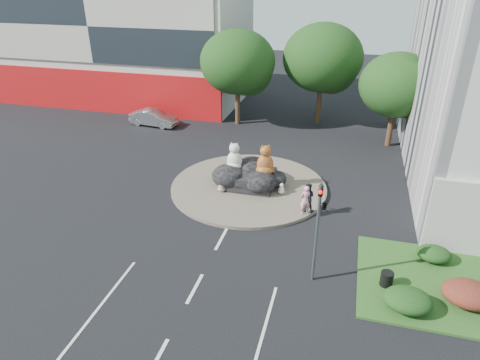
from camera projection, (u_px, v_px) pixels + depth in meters
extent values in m
plane|color=black|center=(195.00, 289.00, 19.10)|extent=(120.00, 120.00, 0.00)
cylinder|color=brown|center=(249.00, 187.00, 27.68)|extent=(10.00, 10.00, 0.20)
cube|color=#B9B7A7|center=(124.00, 39.00, 44.70)|extent=(25.00, 12.00, 12.00)
cube|color=#AF1012|center=(98.00, 91.00, 41.28)|extent=(25.00, 0.30, 4.00)
cube|color=#B2AD9E|center=(88.00, 26.00, 38.53)|extent=(24.00, 0.15, 6.50)
cube|color=#264517|center=(474.00, 291.00, 18.89)|extent=(10.00, 6.00, 0.12)
cylinder|color=#382314|center=(238.00, 103.00, 38.15)|extent=(0.44, 0.44, 3.74)
ellipsoid|color=#133410|center=(238.00, 62.00, 36.51)|extent=(6.46, 6.46, 5.49)
sphere|color=#133410|center=(248.00, 71.00, 37.14)|extent=(4.25, 4.25, 4.25)
sphere|color=#133410|center=(229.00, 69.00, 36.68)|extent=(3.74, 3.74, 3.74)
cylinder|color=#382314|center=(319.00, 102.00, 38.22)|extent=(0.44, 0.44, 3.96)
ellipsoid|color=#133410|center=(323.00, 58.00, 36.47)|extent=(6.84, 6.84, 5.81)
sphere|color=#133410|center=(332.00, 68.00, 37.12)|extent=(4.50, 4.50, 4.50)
sphere|color=#133410|center=(314.00, 65.00, 36.66)|extent=(3.96, 3.96, 3.96)
cylinder|color=#382314|center=(391.00, 126.00, 33.53)|extent=(0.44, 0.44, 3.30)
ellipsoid|color=#133410|center=(397.00, 85.00, 32.08)|extent=(5.70, 5.70, 4.84)
sphere|color=#133410|center=(406.00, 94.00, 32.66)|extent=(3.75, 3.75, 3.75)
sphere|color=#133410|center=(387.00, 92.00, 32.22)|extent=(3.30, 3.30, 3.30)
ellipsoid|color=#133410|center=(408.00, 300.00, 17.63)|extent=(2.00, 1.60, 0.90)
ellipsoid|color=#441B12|center=(469.00, 294.00, 17.89)|extent=(2.20, 1.76, 0.99)
ellipsoid|color=#133410|center=(434.00, 254.00, 20.60)|extent=(1.60, 1.28, 0.72)
cylinder|color=#595B60|center=(317.00, 234.00, 18.54)|extent=(0.14, 0.14, 5.00)
imported|color=black|center=(320.00, 200.00, 17.78)|extent=(0.21, 0.26, 1.30)
imported|color=black|center=(324.00, 205.00, 17.82)|extent=(0.26, 1.24, 0.50)
sphere|color=red|center=(320.00, 192.00, 17.42)|extent=(0.18, 0.18, 0.18)
cube|color=silver|center=(469.00, 86.00, 19.90)|extent=(0.50, 0.22, 0.12)
imported|color=pink|center=(305.00, 200.00, 24.09)|extent=(0.77, 0.69, 1.77)
imported|color=black|center=(307.00, 197.00, 24.35)|extent=(0.91, 0.73, 1.77)
imported|color=#9EA0A5|center=(154.00, 118.00, 38.19)|extent=(4.45, 1.92, 1.43)
cylinder|color=black|center=(387.00, 279.00, 19.00)|extent=(0.74, 0.74, 0.68)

